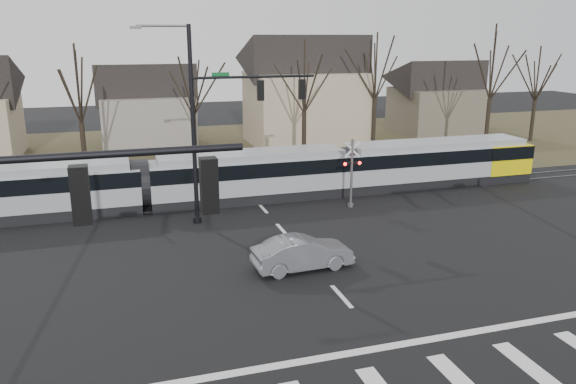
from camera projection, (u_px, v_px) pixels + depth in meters
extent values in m
plane|color=black|center=(363.00, 321.00, 19.62)|extent=(140.00, 140.00, 0.00)
cube|color=#38331E|center=(211.00, 150.00, 49.11)|extent=(140.00, 28.00, 0.01)
cube|color=silver|center=(459.00, 379.00, 16.27)|extent=(0.60, 2.60, 0.01)
cube|color=silver|center=(528.00, 365.00, 16.95)|extent=(0.60, 2.60, 0.01)
cube|color=silver|center=(387.00, 347.00, 17.96)|extent=(28.00, 0.35, 0.01)
cube|color=silver|center=(342.00, 296.00, 21.46)|extent=(0.18, 2.00, 0.01)
cube|color=silver|center=(308.00, 258.00, 25.15)|extent=(0.18, 2.00, 0.01)
cube|color=silver|center=(282.00, 230.00, 28.83)|extent=(0.18, 2.00, 0.01)
cube|color=silver|center=(263.00, 208.00, 32.52)|extent=(0.18, 2.00, 0.01)
cube|color=silver|center=(247.00, 191.00, 36.21)|extent=(0.18, 2.00, 0.01)
cube|color=silver|center=(235.00, 176.00, 39.89)|extent=(0.18, 2.00, 0.01)
cube|color=silver|center=(224.00, 165.00, 43.58)|extent=(0.18, 2.00, 0.01)
cube|color=silver|center=(215.00, 155.00, 47.26)|extent=(0.18, 2.00, 0.01)
cube|color=#59595E|center=(258.00, 203.00, 33.53)|extent=(90.00, 0.12, 0.06)
cube|color=#59595E|center=(253.00, 196.00, 34.82)|extent=(90.00, 0.12, 0.06)
cube|color=gray|center=(15.00, 193.00, 30.22)|extent=(13.15, 2.83, 2.95)
cube|color=black|center=(13.00, 182.00, 30.06)|extent=(13.17, 2.87, 0.86)
cube|color=gray|center=(252.00, 176.00, 33.93)|extent=(12.14, 2.83, 2.95)
cube|color=black|center=(252.00, 166.00, 33.77)|extent=(12.16, 2.87, 0.86)
cube|color=gray|center=(436.00, 163.00, 37.50)|extent=(13.15, 2.83, 2.95)
cube|color=black|center=(437.00, 154.00, 37.35)|extent=(13.17, 2.87, 0.86)
cube|color=yellow|center=(499.00, 157.00, 38.88)|extent=(3.24, 2.89, 1.97)
imported|color=slate|center=(303.00, 253.00, 23.87)|extent=(2.00, 4.48, 1.42)
cylinder|color=black|center=(56.00, 157.00, 9.59)|extent=(6.50, 0.14, 0.14)
cube|color=black|center=(81.00, 195.00, 9.87)|extent=(0.32, 0.32, 1.05)
sphere|color=#FF0C07|center=(79.00, 177.00, 9.78)|extent=(0.22, 0.22, 0.22)
cube|color=black|center=(209.00, 185.00, 10.52)|extent=(0.32, 0.32, 1.05)
sphere|color=#FF0C07|center=(208.00, 168.00, 10.43)|extent=(0.22, 0.22, 0.22)
cylinder|color=black|center=(193.00, 128.00, 28.65)|extent=(0.22, 0.22, 10.20)
cylinder|color=black|center=(197.00, 220.00, 29.97)|extent=(0.44, 0.44, 0.30)
cylinder|color=black|center=(254.00, 77.00, 28.90)|extent=(6.50, 0.14, 0.14)
cube|color=#0C5926|center=(221.00, 75.00, 28.37)|extent=(0.90, 0.03, 0.22)
cube|color=black|center=(261.00, 90.00, 29.18)|extent=(0.32, 0.32, 1.05)
sphere|color=#FF0C07|center=(260.00, 84.00, 29.09)|extent=(0.22, 0.22, 0.22)
cube|color=black|center=(302.00, 89.00, 29.82)|extent=(0.32, 0.32, 1.05)
sphere|color=#FF0C07|center=(302.00, 83.00, 29.73)|extent=(0.22, 0.22, 0.22)
cube|color=#59595B|center=(136.00, 27.00, 26.63)|extent=(0.55, 0.22, 0.14)
cylinder|color=#59595B|center=(352.00, 173.00, 32.30)|extent=(0.14, 0.14, 4.00)
cylinder|color=#59595B|center=(351.00, 205.00, 32.80)|extent=(0.36, 0.36, 0.20)
cube|color=silver|center=(352.00, 150.00, 31.92)|extent=(0.95, 0.04, 0.95)
cube|color=silver|center=(352.00, 150.00, 31.92)|extent=(0.95, 0.04, 0.95)
cube|color=black|center=(352.00, 163.00, 32.13)|extent=(1.00, 0.10, 0.12)
sphere|color=#FF0C07|center=(345.00, 164.00, 31.93)|extent=(0.18, 0.18, 0.18)
sphere|color=#FF0C07|center=(360.00, 163.00, 32.19)|extent=(0.18, 0.18, 0.18)
cube|color=gray|center=(148.00, 121.00, 50.78)|extent=(8.00, 7.00, 4.50)
cube|color=tan|center=(305.00, 108.00, 51.70)|extent=(10.00, 8.00, 6.50)
cube|color=brown|center=(436.00, 110.00, 58.05)|extent=(8.00, 7.00, 4.50)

